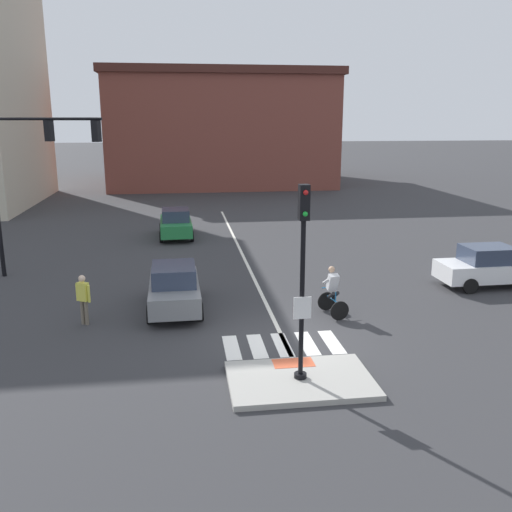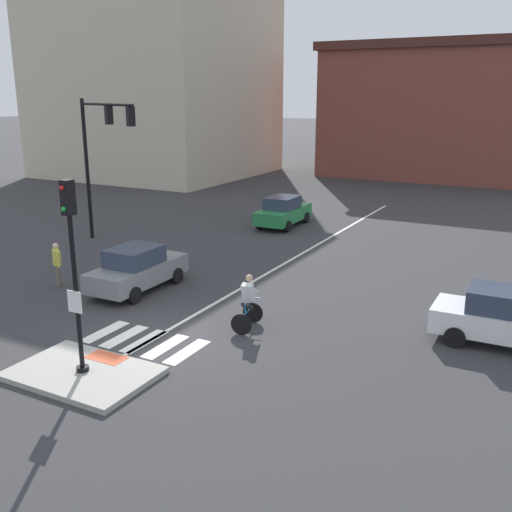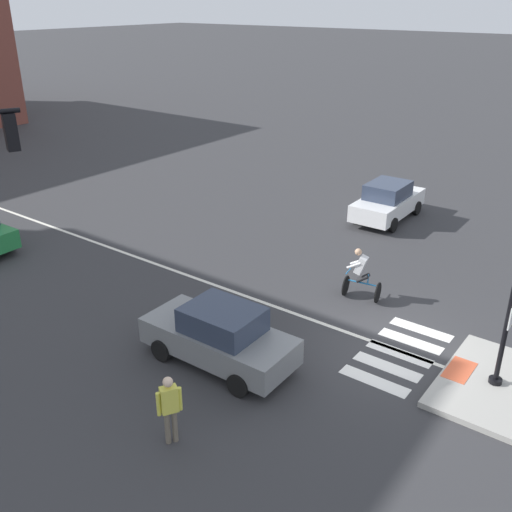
# 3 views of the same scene
# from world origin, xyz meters

# --- Properties ---
(ground_plane) EXTENTS (300.00, 300.00, 0.00)m
(ground_plane) POSITION_xyz_m (0.00, 0.00, 0.00)
(ground_plane) COLOR #333335
(traffic_island) EXTENTS (3.66, 2.44, 0.15)m
(traffic_island) POSITION_xyz_m (0.00, -2.96, 0.07)
(traffic_island) COLOR #A3A099
(traffic_island) RESTS_ON ground
(tactile_pad_front) EXTENTS (1.10, 0.60, 0.01)m
(tactile_pad_front) POSITION_xyz_m (0.00, -2.09, 0.15)
(tactile_pad_front) COLOR #DB5B38
(tactile_pad_front) RESTS_ON traffic_island
(signal_pole) EXTENTS (0.44, 0.38, 4.90)m
(signal_pole) POSITION_xyz_m (0.00, -2.97, 3.10)
(signal_pole) COLOR black
(signal_pole) RESTS_ON traffic_island
(crosswalk_stripe_a) EXTENTS (0.44, 1.80, 0.01)m
(crosswalk_stripe_a) POSITION_xyz_m (-1.52, -0.49, 0.00)
(crosswalk_stripe_a) COLOR silver
(crosswalk_stripe_a) RESTS_ON ground
(crosswalk_stripe_b) EXTENTS (0.44, 1.80, 0.01)m
(crosswalk_stripe_b) POSITION_xyz_m (-0.76, -0.49, 0.00)
(crosswalk_stripe_b) COLOR silver
(crosswalk_stripe_b) RESTS_ON ground
(crosswalk_stripe_c) EXTENTS (0.44, 1.80, 0.01)m
(crosswalk_stripe_c) POSITION_xyz_m (0.00, -0.49, 0.00)
(crosswalk_stripe_c) COLOR silver
(crosswalk_stripe_c) RESTS_ON ground
(crosswalk_stripe_d) EXTENTS (0.44, 1.80, 0.01)m
(crosswalk_stripe_d) POSITION_xyz_m (0.76, -0.49, 0.00)
(crosswalk_stripe_d) COLOR silver
(crosswalk_stripe_d) RESTS_ON ground
(crosswalk_stripe_e) EXTENTS (0.44, 1.80, 0.01)m
(crosswalk_stripe_e) POSITION_xyz_m (1.52, -0.49, 0.00)
(crosswalk_stripe_e) COLOR silver
(crosswalk_stripe_e) RESTS_ON ground
(lane_centre_line) EXTENTS (0.14, 28.00, 0.01)m
(lane_centre_line) POSITION_xyz_m (0.10, 10.00, 0.00)
(lane_centre_line) COLOR silver
(lane_centre_line) RESTS_ON ground
(traffic_light_mast) EXTENTS (4.84, 2.19, 6.78)m
(traffic_light_mast) POSITION_xyz_m (-8.96, 7.80, 4.71)
(traffic_light_mast) COLOR black
(traffic_light_mast) RESTS_ON ground
(building_corner_left) EXTENTS (22.14, 19.71, 11.14)m
(building_corner_left) POSITION_xyz_m (1.38, 44.32, 5.59)
(building_corner_left) COLOR brown
(building_corner_left) RESTS_ON ground
(building_corner_right) EXTENTS (17.46, 16.43, 18.15)m
(building_corner_right) POSITION_xyz_m (-22.59, 30.10, 9.10)
(building_corner_right) COLOR beige
(building_corner_right) RESTS_ON ground
(car_green_westbound_distant) EXTENTS (1.93, 4.14, 1.64)m
(car_green_westbound_distant) POSITION_xyz_m (-3.15, 15.42, 0.81)
(car_green_westbound_distant) COLOR #237A3D
(car_green_westbound_distant) RESTS_ON ground
(car_grey_westbound_near) EXTENTS (1.89, 4.12, 1.64)m
(car_grey_westbound_near) POSITION_xyz_m (-3.18, 3.12, 0.81)
(car_grey_westbound_near) COLOR slate
(car_grey_westbound_near) RESTS_ON ground
(car_white_cross_right) EXTENTS (4.12, 1.88, 1.64)m
(car_white_cross_right) POSITION_xyz_m (9.28, 4.23, 0.81)
(car_white_cross_right) COLOR white
(car_white_cross_right) RESTS_ON ground
(cyclist) EXTENTS (0.83, 1.18, 1.68)m
(cyclist) POSITION_xyz_m (2.17, 1.85, 0.87)
(cyclist) COLOR black
(cyclist) RESTS_ON ground
(pedestrian_at_curb_left) EXTENTS (0.49, 0.37, 1.67)m
(pedestrian_at_curb_left) POSITION_xyz_m (-6.08, 2.05, 0.98)
(pedestrian_at_curb_left) COLOR #6B6051
(pedestrian_at_curb_left) RESTS_ON ground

